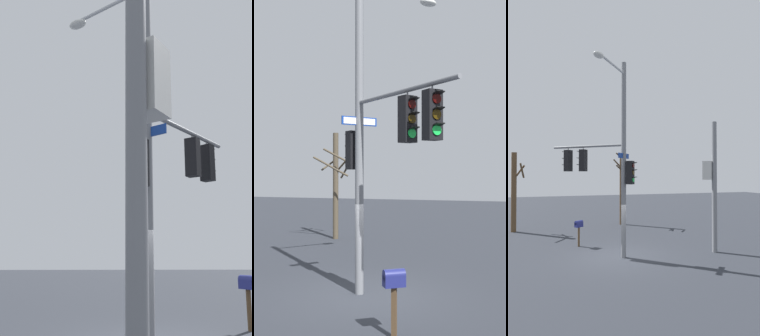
% 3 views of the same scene
% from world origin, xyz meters
% --- Properties ---
extents(ground_plane, '(80.00, 80.00, 0.00)m').
position_xyz_m(ground_plane, '(0.00, 0.00, 0.00)').
color(ground_plane, '#2B2E36').
extents(main_signal_pole_assembly, '(3.68, 4.86, 9.29)m').
position_xyz_m(main_signal_pole_assembly, '(-0.40, 0.25, 4.88)').
color(main_signal_pole_assembly, slate).
rests_on(main_signal_pole_assembly, ground).
extents(mailbox, '(0.50, 0.44, 1.41)m').
position_xyz_m(mailbox, '(-1.51, 2.67, 1.11)').
color(mailbox, '#4C3823').
rests_on(mailbox, ground).
extents(bare_tree_behind_pole, '(1.79, 1.88, 5.39)m').
position_xyz_m(bare_tree_behind_pole, '(4.68, -8.94, 2.85)').
color(bare_tree_behind_pole, '#4C4132').
rests_on(bare_tree_behind_pole, ground).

